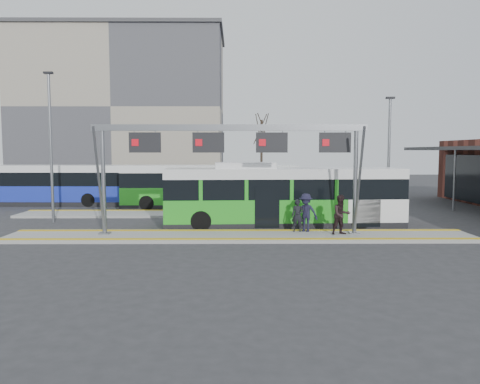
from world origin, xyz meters
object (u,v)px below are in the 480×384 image
object	(u,v)px
passenger_c	(306,213)
passenger_b	(341,215)
gantry	(233,147)
hero_bus	(283,197)
passenger_a	(298,216)

from	to	relation	value
passenger_c	passenger_b	bearing A→B (deg)	-1.66
gantry	passenger_c	bearing A→B (deg)	9.33
hero_bus	passenger_b	distance (m)	4.09
passenger_b	passenger_c	bearing A→B (deg)	135.36
passenger_a	passenger_b	size ratio (longest dim) A/B	0.84
hero_bus	passenger_c	size ratio (longest dim) A/B	6.85
passenger_a	passenger_b	bearing A→B (deg)	-14.26
gantry	passenger_b	xyz separation A→B (m)	(5.14, -0.25, -3.21)
passenger_a	passenger_b	world-z (taller)	passenger_b
passenger_b	hero_bus	bearing A→B (deg)	110.77
passenger_b	passenger_c	size ratio (longest dim) A/B	1.00
gantry	hero_bus	size ratio (longest dim) A/B	1.01
gantry	hero_bus	world-z (taller)	gantry
gantry	passenger_a	distance (m)	4.66
passenger_a	passenger_b	distance (m)	2.14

